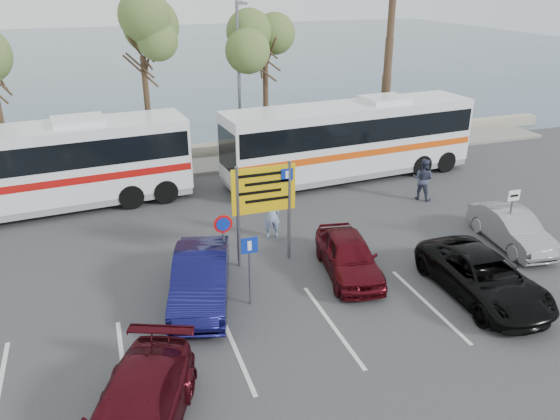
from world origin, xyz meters
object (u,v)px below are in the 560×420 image
object	(u,v)px
coach_bus_right	(349,143)
pedestrian_far	(423,179)
suv_black	(483,277)
pedestrian_near	(272,215)
car_blue	(201,278)
car_silver_b	(512,229)
coach_bus_left	(37,171)
car_maroon	(136,415)
direction_sign	(264,197)
street_lamp_right	(239,77)
car_red	(349,256)

from	to	relation	value
coach_bus_right	pedestrian_far	xyz separation A→B (m)	(1.88, -3.63, -0.85)
coach_bus_right	pedestrian_far	size ratio (longest dim) A/B	6.67
suv_black	pedestrian_near	distance (m)	7.80
car_blue	suv_black	distance (m)	8.67
suv_black	car_silver_b	distance (m)	4.18
pedestrian_far	car_silver_b	bearing A→B (deg)	146.98
coach_bus_left	car_maroon	size ratio (longest dim) A/B	2.66
direction_sign	car_silver_b	xyz separation A→B (m)	(9.00, -1.70, -1.77)
direction_sign	coach_bus_right	world-z (taller)	coach_bus_right
car_blue	pedestrian_far	xyz separation A→B (m)	(10.93, 5.00, 0.18)
street_lamp_right	car_maroon	world-z (taller)	street_lamp_right
coach_bus_right	car_silver_b	world-z (taller)	coach_bus_right
coach_bus_left	car_blue	distance (m)	10.32
coach_bus_right	car_blue	size ratio (longest dim) A/B	2.73
coach_bus_left	car_maroon	bearing A→B (deg)	-79.69
coach_bus_right	pedestrian_near	world-z (taller)	coach_bus_right
coach_bus_right	direction_sign	bearing A→B (deg)	-133.12
street_lamp_right	coach_bus_right	size ratio (longest dim) A/B	0.64
coach_bus_right	car_blue	distance (m)	12.55
car_blue	suv_black	xyz separation A→B (m)	(8.27, -2.59, -0.08)
car_silver_b	street_lamp_right	bearing A→B (deg)	126.90
coach_bus_right	street_lamp_right	bearing A→B (deg)	143.04
coach_bus_right	suv_black	xyz separation A→B (m)	(-0.78, -11.23, -1.11)
coach_bus_left	pedestrian_far	world-z (taller)	coach_bus_left
direction_sign	car_blue	distance (m)	3.49
coach_bus_right	car_red	size ratio (longest dim) A/B	3.12
suv_black	street_lamp_right	bearing A→B (deg)	105.71
coach_bus_right	car_silver_b	xyz separation A→B (m)	(2.50, -8.63, -1.14)
coach_bus_left	suv_black	world-z (taller)	coach_bus_left
direction_sign	suv_black	world-z (taller)	direction_sign
pedestrian_far	coach_bus_left	bearing A→B (deg)	35.76
direction_sign	car_red	distance (m)	3.41
coach_bus_right	suv_black	bearing A→B (deg)	-93.99
suv_black	car_silver_b	bearing A→B (deg)	39.75
direction_sign	coach_bus_right	size ratio (longest dim) A/B	0.29
street_lamp_right	car_maroon	bearing A→B (deg)	-112.22
pedestrian_near	coach_bus_right	bearing A→B (deg)	-135.75
coach_bus_right	suv_black	distance (m)	11.31
suv_black	pedestrian_far	xyz separation A→B (m)	(2.66, 7.59, 0.26)
car_maroon	pedestrian_far	distance (m)	16.67
coach_bus_right	car_silver_b	distance (m)	9.06
car_red	suv_black	size ratio (longest dim) A/B	0.82
coach_bus_left	street_lamp_right	bearing A→B (deg)	17.63
coach_bus_right	car_blue	world-z (taller)	coach_bus_right
car_maroon	suv_black	size ratio (longest dim) A/B	0.96
car_silver_b	direction_sign	bearing A→B (deg)	176.00
suv_black	car_silver_b	xyz separation A→B (m)	(3.28, 2.59, -0.02)
pedestrian_near	pedestrian_far	distance (m)	7.68
direction_sign	suv_black	size ratio (longest dim) A/B	0.74
coach_bus_left	car_blue	world-z (taller)	coach_bus_left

